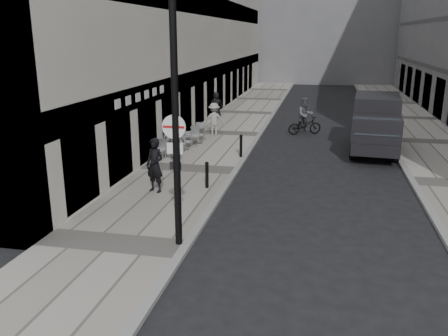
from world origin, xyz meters
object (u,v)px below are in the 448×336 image
Objects in this scene: sign_post at (175,161)px; lamppost at (175,97)px; panel_van at (376,121)px; walking_man at (155,165)px; cyclist at (305,120)px.

lamppost is at bearing -1.51° from sign_post.
panel_van is at bearing 64.26° from sign_post.
lamppost is at bearing -42.67° from walking_man.
cyclist is at bearing 140.10° from panel_van.
cyclist is at bearing 81.13° from sign_post.
sign_post is at bearing -124.02° from cyclist.
cyclist is (-3.53, 3.52, -0.68)m from panel_van.
sign_post is at bearing -111.56° from panel_van.
sign_post reaches higher than walking_man.
panel_van is (6.22, 12.56, -2.55)m from lamppost.
cyclist is (4.78, 12.00, -0.27)m from walking_man.
panel_van is (8.32, 8.48, 0.41)m from walking_man.
panel_van is at bearing 63.66° from lamppost.
sign_post is 0.62× the size of panel_van.
lamppost is 14.24m from panel_van.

